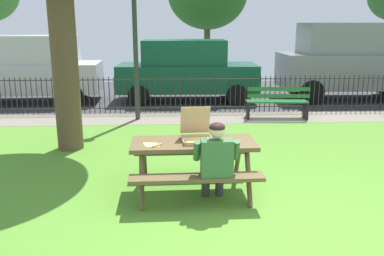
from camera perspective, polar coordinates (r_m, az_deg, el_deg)
ground at (r=6.50m, az=9.71°, el=-7.96°), size 28.00×10.88×0.02m
cobblestone_walkway at (r=10.96m, az=4.37°, el=1.41°), size 28.00×1.40×0.01m
street_asphalt at (r=14.80m, az=2.44°, el=4.79°), size 28.00×6.46×0.01m
picnic_table_foreground at (r=6.00m, az=0.20°, el=-3.48°), size 1.82×1.51×0.79m
pizza_box_open at (r=5.97m, az=0.65°, el=-0.90°), size 0.47×0.54×0.48m
pizza_slice_on_table at (r=5.81m, az=-5.52°, el=-2.28°), size 0.30×0.30×0.02m
adult_at_table at (r=5.53m, az=3.32°, el=-4.40°), size 0.61×0.59×1.19m
iron_fence_streetside at (r=11.54m, az=3.98°, el=4.73°), size 23.41×0.03×1.02m
park_bench_center at (r=11.01m, az=11.74°, el=3.45°), size 1.63×0.57×0.85m
lamp_post_walkway at (r=10.59m, az=-8.00°, el=15.20°), size 0.28×0.28×4.33m
parked_car_far_left at (r=14.00m, az=-22.10°, el=7.78°), size 4.67×2.10×2.08m
parked_car_left at (r=13.27m, az=-0.77°, el=8.11°), size 4.45×2.01×1.94m
parked_car_center at (r=14.51m, az=21.53°, el=8.85°), size 4.75×2.16×2.46m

